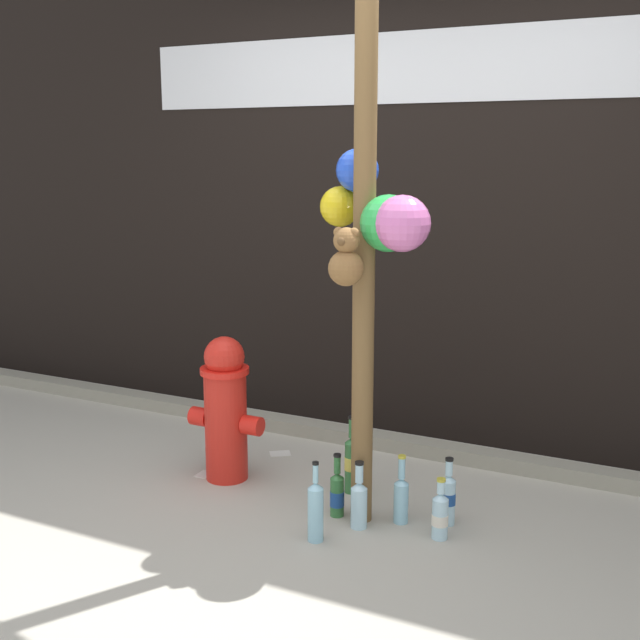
% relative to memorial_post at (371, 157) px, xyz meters
% --- Properties ---
extents(ground_plane, '(14.00, 14.00, 0.00)m').
position_rel_memorial_post_xyz_m(ground_plane, '(-0.19, -0.45, -1.62)').
color(ground_plane, '#ADA899').
extents(building_wall, '(10.00, 0.21, 3.54)m').
position_rel_memorial_post_xyz_m(building_wall, '(-0.19, 1.26, 0.15)').
color(building_wall, black).
rests_on(building_wall, ground_plane).
extents(curb_strip, '(8.00, 0.12, 0.08)m').
position_rel_memorial_post_xyz_m(curb_strip, '(-0.19, 0.88, -1.58)').
color(curb_strip, gray).
rests_on(curb_strip, ground_plane).
extents(memorial_post, '(0.57, 0.43, 2.99)m').
position_rel_memorial_post_xyz_m(memorial_post, '(0.00, 0.00, 0.00)').
color(memorial_post, brown).
rests_on(memorial_post, ground_plane).
extents(fire_hydrant, '(0.41, 0.25, 0.74)m').
position_rel_memorial_post_xyz_m(fire_hydrant, '(-0.83, 0.13, -1.25)').
color(fire_hydrant, red).
rests_on(fire_hydrant, ground_plane).
extents(bottle_0, '(0.07, 0.07, 0.30)m').
position_rel_memorial_post_xyz_m(bottle_0, '(-0.14, -0.02, -1.51)').
color(bottle_0, '#337038').
rests_on(bottle_0, ground_plane).
extents(bottle_1, '(0.07, 0.07, 0.28)m').
position_rel_memorial_post_xyz_m(bottle_1, '(0.35, -0.02, -1.51)').
color(bottle_1, '#B2DBEA').
rests_on(bottle_1, ground_plane).
extents(bottle_2, '(0.07, 0.07, 0.39)m').
position_rel_memorial_post_xyz_m(bottle_2, '(-0.19, 0.25, -1.46)').
color(bottle_2, '#337038').
rests_on(bottle_2, ground_plane).
extents(bottle_3, '(0.07, 0.07, 0.36)m').
position_rel_memorial_post_xyz_m(bottle_3, '(-0.12, -0.28, -1.48)').
color(bottle_3, '#93CCE0').
rests_on(bottle_3, ground_plane).
extents(bottle_4, '(0.07, 0.07, 0.31)m').
position_rel_memorial_post_xyz_m(bottle_4, '(-0.00, -0.08, -1.50)').
color(bottle_4, '#B2DBEA').
rests_on(bottle_4, ground_plane).
extents(bottle_5, '(0.07, 0.07, 0.31)m').
position_rel_memorial_post_xyz_m(bottle_5, '(0.34, 0.12, -1.49)').
color(bottle_5, '#B2DBEA').
rests_on(bottle_5, ground_plane).
extents(bottle_6, '(0.07, 0.07, 0.32)m').
position_rel_memorial_post_xyz_m(bottle_6, '(0.15, 0.05, -1.50)').
color(bottle_6, '#93CCE0').
rests_on(bottle_6, ground_plane).
extents(litter_1, '(0.14, 0.14, 0.01)m').
position_rel_memorial_post_xyz_m(litter_1, '(-0.75, 0.54, -1.62)').
color(litter_1, silver).
rests_on(litter_1, ground_plane).
extents(litter_2, '(0.07, 0.10, 0.01)m').
position_rel_memorial_post_xyz_m(litter_2, '(-0.96, 0.11, -1.62)').
color(litter_2, silver).
rests_on(litter_2, ground_plane).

